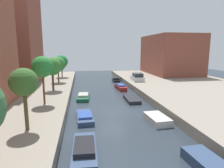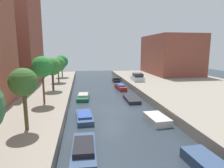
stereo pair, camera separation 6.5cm
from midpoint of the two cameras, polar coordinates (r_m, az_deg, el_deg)
The scene contains 17 objects.
ground_plane at distance 22.32m, azimuth 0.04°, elevation -7.72°, with size 84.00×84.00×0.00m, color #28333D.
apartment_tower_far at distance 39.54m, azimuth -28.95°, elevation 16.82°, with size 10.00×10.58×22.56m, color brown.
low_block_right at distance 49.61m, azimuth 16.62°, elevation 8.24°, with size 10.00×15.42×9.15m, color brown.
street_tree_1 at distance 15.10m, azimuth -24.58°, elevation 0.32°, with size 2.01×2.01×4.57m.
street_tree_2 at distance 21.86m, azimuth -19.84°, elevation 4.69°, with size 2.26×2.26×5.16m.
street_tree_3 at distance 28.88m, azimuth -17.20°, elevation 4.87°, with size 2.56×2.56×4.74m.
street_tree_4 at distance 35.87m, azimuth -15.64°, elevation 5.58°, with size 2.63×2.63×4.56m.
street_tree_5 at distance 42.53m, azimuth -14.64°, elevation 6.40°, with size 2.67×2.67×4.67m.
parked_car at distance 37.01m, azimuth 7.39°, elevation 1.89°, with size 2.06×4.10×1.43m.
moored_boat_left_1 at distance 13.31m, azimuth -8.23°, elevation -18.83°, with size 1.63×4.49×0.98m.
moored_boat_left_2 at distance 19.61m, azimuth -8.13°, elevation -9.51°, with size 1.72×4.12×0.66m.
moored_boat_left_3 at distance 27.51m, azimuth -8.48°, elevation -3.74°, with size 1.86×4.08×0.71m.
moored_boat_right_1 at distance 13.22m, azimuth 26.33°, elevation -20.43°, with size 1.77×3.38×0.69m.
moored_boat_right_2 at distance 19.21m, azimuth 13.03°, elevation -9.99°, with size 1.87×3.15×0.64m.
moored_boat_right_3 at distance 26.36m, azimuth 5.71°, elevation -4.47°, with size 1.62×4.10×0.44m.
moored_boat_right_4 at distance 33.60m, azimuth 2.47°, elevation -0.93°, with size 1.44×4.24×0.93m.
moored_boat_right_5 at distance 41.92m, azimuth 1.11°, elevation 1.22°, with size 1.47×3.05×0.87m.
Camera 1 is at (-3.40, -20.98, 6.84)m, focal length 31.15 mm.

